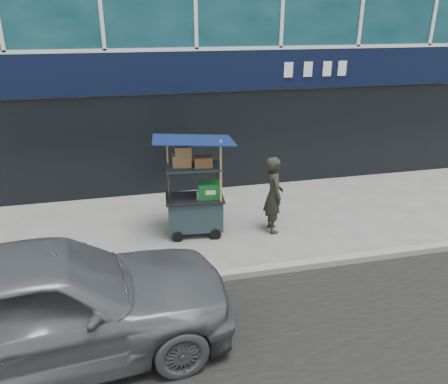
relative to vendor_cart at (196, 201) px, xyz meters
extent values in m
plane|color=#5E5F5A|center=(0.50, -1.54, -0.71)|extent=(80.00, 80.00, 0.00)
cube|color=gray|center=(0.50, -1.74, -0.65)|extent=(80.00, 0.18, 0.12)
cube|color=black|center=(0.50, 2.32, 2.19)|extent=(15.68, 0.06, 0.90)
cube|color=black|center=(0.50, 2.36, 0.49)|extent=(15.68, 0.04, 2.40)
cube|color=#19282B|center=(-0.01, 0.01, -0.27)|extent=(1.12, 0.72, 0.62)
cylinder|color=black|center=(-0.42, -0.28, -0.61)|extent=(0.22, 0.06, 0.21)
cylinder|color=black|center=(0.32, -0.35, -0.61)|extent=(0.22, 0.06, 0.21)
cube|color=black|center=(-0.01, 0.01, 0.06)|extent=(1.19, 0.80, 0.04)
cylinder|color=black|center=(-0.52, -0.21, 0.37)|extent=(0.03, 0.03, 0.66)
cylinder|color=black|center=(0.44, -0.30, 0.37)|extent=(0.03, 0.03, 0.66)
cylinder|color=black|center=(-0.47, 0.32, 0.37)|extent=(0.03, 0.03, 0.66)
cylinder|color=black|center=(0.49, 0.22, 0.37)|extent=(0.03, 0.03, 0.66)
cube|color=#19282B|center=(-0.01, 0.01, 0.70)|extent=(1.12, 0.72, 0.03)
cylinder|color=olive|center=(0.44, -0.30, 0.28)|extent=(0.05, 0.05, 1.99)
cylinder|color=olive|center=(-0.47, 0.32, 0.24)|extent=(0.04, 0.04, 1.90)
cube|color=#0D194A|center=(-0.01, 0.01, 1.23)|extent=(1.59, 1.20, 0.17)
cube|color=#0F6320|center=(0.28, -0.07, 0.23)|extent=(0.47, 0.35, 0.31)
cylinder|color=silver|center=(0.02, -0.17, 0.16)|extent=(0.06, 0.06, 0.18)
cylinder|color=#183AB9|center=(0.02, -0.17, 0.26)|extent=(0.03, 0.03, 0.02)
cube|color=brown|center=(-0.23, 0.07, 0.83)|extent=(0.38, 0.30, 0.22)
cube|color=olive|center=(0.16, -0.05, 0.81)|extent=(0.36, 0.28, 0.19)
cube|color=brown|center=(-0.21, 0.05, 1.02)|extent=(0.33, 0.26, 0.18)
imported|color=black|center=(1.54, -0.23, 0.07)|extent=(0.41, 0.60, 1.57)
imported|color=#595B60|center=(-2.44, -3.00, 0.10)|extent=(4.92, 2.37, 1.62)
camera|label=1|loc=(-1.28, -7.82, 3.38)|focal=35.00mm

